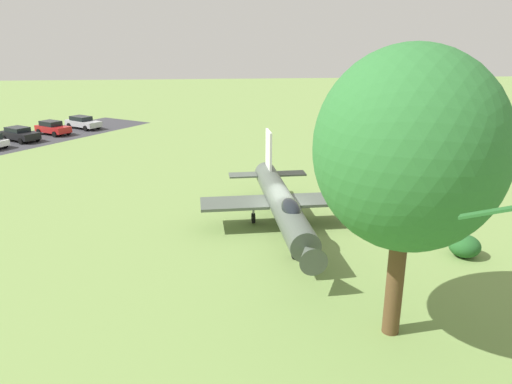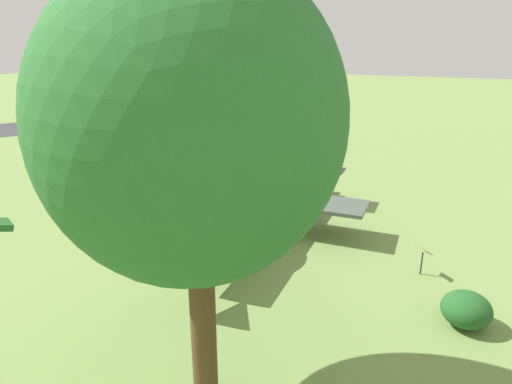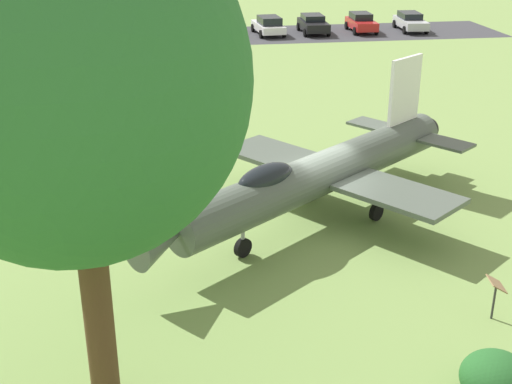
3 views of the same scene
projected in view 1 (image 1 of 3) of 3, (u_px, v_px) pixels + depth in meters
ground_plane at (281, 230)px, 27.08m from camera, size 200.00×200.00×0.00m
parking_strip at (7, 144)px, 48.51m from camera, size 26.12×31.86×0.00m
display_jet at (282, 203)px, 26.24m from camera, size 8.92×14.23×4.76m
shade_tree at (408, 150)px, 15.64m from camera, size 6.20×6.59×10.26m
shrub_near_fence at (465, 246)px, 23.67m from camera, size 1.52×1.54×1.09m
info_plaque at (412, 220)px, 26.12m from camera, size 0.71×0.70×1.14m
parked_car_silver at (83, 122)px, 56.32m from camera, size 4.69×4.34×1.43m
parked_car_red at (53, 128)px, 52.88m from camera, size 4.34×3.89×1.49m
parked_car_black at (20, 134)px, 49.59m from camera, size 4.55×4.07×1.44m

